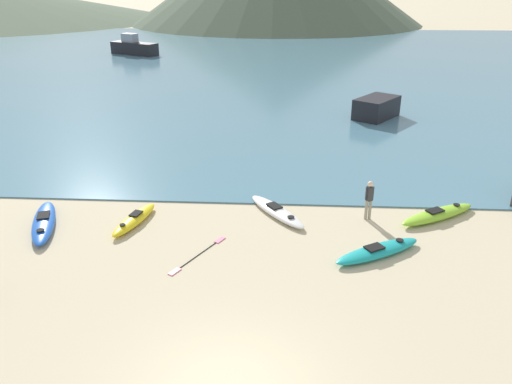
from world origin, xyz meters
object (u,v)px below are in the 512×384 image
kayak_on_sand_2 (277,211)px  kayak_on_sand_4 (134,220)px  kayak_on_sand_3 (378,251)px  loose_paddle (198,255)px  moored_boat_0 (376,108)px  moored_boat_1 (134,47)px  kayak_on_sand_1 (438,214)px  person_near_waterline (369,198)px  kayak_on_sand_0 (44,222)px

kayak_on_sand_2 → kayak_on_sand_4: size_ratio=1.10×
kayak_on_sand_3 → loose_paddle: kayak_on_sand_3 is taller
moored_boat_0 → moored_boat_1: moored_boat_1 is taller
moored_boat_0 → kayak_on_sand_3: bearing=-98.8°
loose_paddle → moored_boat_0: bearing=64.1°
kayak_on_sand_2 → moored_boat_0: moored_boat_0 is taller
kayak_on_sand_1 → person_near_waterline: (-2.60, -0.20, 0.69)m
kayak_on_sand_1 → moored_boat_1: 46.56m
moored_boat_1 → loose_paddle: (14.60, -43.62, -0.84)m
kayak_on_sand_0 → moored_boat_1: moored_boat_1 is taller
kayak_on_sand_3 → loose_paddle: 5.78m
kayak_on_sand_1 → kayak_on_sand_0: bearing=-174.0°
loose_paddle → moored_boat_1: bearing=108.5°
kayak_on_sand_2 → moored_boat_0: 15.40m
kayak_on_sand_0 → kayak_on_sand_1: same height
moored_boat_1 → loose_paddle: bearing=-71.5°
person_near_waterline → kayak_on_sand_4: bearing=-174.2°
kayak_on_sand_2 → kayak_on_sand_1: bearing=0.1°
kayak_on_sand_0 → kayak_on_sand_3: size_ratio=1.14×
kayak_on_sand_3 → kayak_on_sand_4: (-8.45, 1.75, 0.00)m
kayak_on_sand_3 → kayak_on_sand_4: size_ratio=1.12×
person_near_waterline → moored_boat_1: size_ratio=0.26×
kayak_on_sand_0 → kayak_on_sand_3: 11.71m
moored_boat_0 → loose_paddle: bearing=-115.9°
moored_boat_0 → kayak_on_sand_2: bearing=-112.7°
person_near_waterline → moored_boat_0: (2.58, 14.37, -0.17)m
loose_paddle → kayak_on_sand_0: bearing=164.1°
kayak_on_sand_1 → person_near_waterline: size_ratio=2.21×
kayak_on_sand_2 → moored_boat_1: bearing=112.9°
kayak_on_sand_3 → person_near_waterline: (0.05, 2.62, 0.71)m
kayak_on_sand_0 → moored_boat_1: (-8.74, 41.95, 0.68)m
kayak_on_sand_0 → kayak_on_sand_3: (11.63, -1.33, -0.02)m
kayak_on_sand_4 → kayak_on_sand_3: bearing=-11.7°
kayak_on_sand_4 → moored_boat_1: size_ratio=0.48×
kayak_on_sand_3 → kayak_on_sand_4: bearing=168.3°
kayak_on_sand_1 → kayak_on_sand_2: size_ratio=1.07×
kayak_on_sand_3 → moored_boat_0: 17.21m
person_near_waterline → kayak_on_sand_3: bearing=-91.1°
moored_boat_0 → kayak_on_sand_0: bearing=-132.3°
moored_boat_0 → loose_paddle: moored_boat_0 is taller
kayak_on_sand_1 → moored_boat_0: size_ratio=0.94×
moored_boat_1 → person_near_waterline: bearing=-63.3°
person_near_waterline → moored_boat_0: person_near_waterline is taller
kayak_on_sand_2 → loose_paddle: bearing=-128.0°
kayak_on_sand_2 → moored_boat_1: (-17.06, 40.47, 0.71)m
kayak_on_sand_2 → kayak_on_sand_4: (-5.14, -1.05, 0.02)m
person_near_waterline → moored_boat_1: 45.50m
moored_boat_1 → loose_paddle: 46.01m
kayak_on_sand_0 → moored_boat_0: bearing=47.7°
kayak_on_sand_1 → moored_boat_1: size_ratio=0.57×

